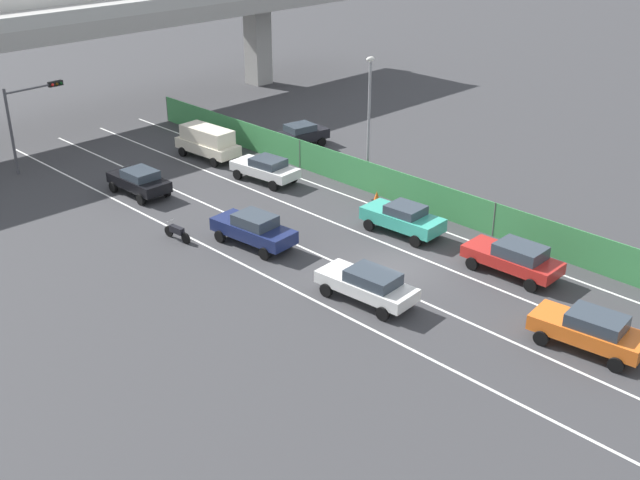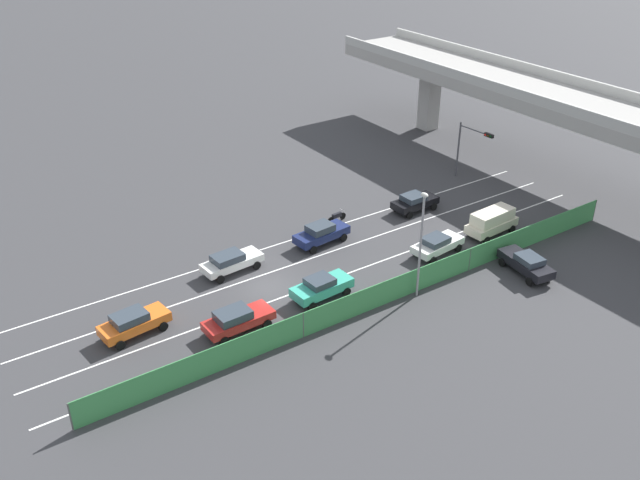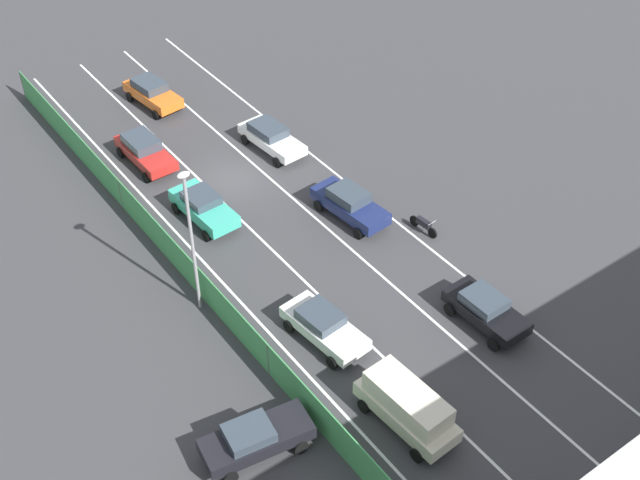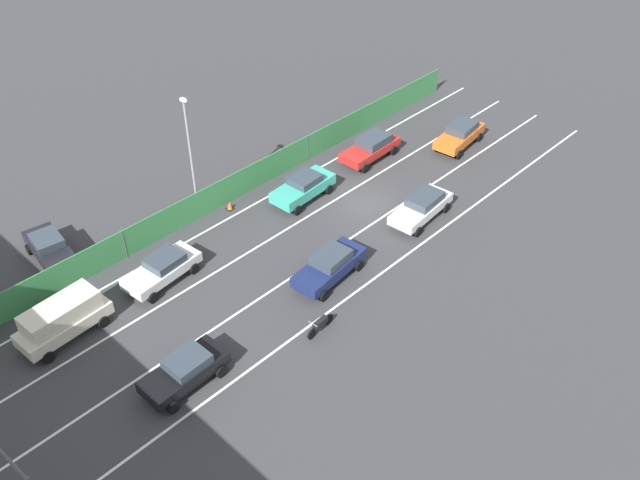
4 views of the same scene
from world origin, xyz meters
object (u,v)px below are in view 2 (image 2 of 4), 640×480
at_px(car_sedan_black, 415,202).
at_px(car_hatchback_white, 437,244).
at_px(car_van_cream, 492,221).
at_px(traffic_light, 471,142).
at_px(street_lamp, 421,236).
at_px(car_taxi_orange, 133,322).
at_px(car_taxi_teal, 322,287).
at_px(car_sedan_white, 231,261).
at_px(car_sedan_navy, 321,233).
at_px(motorcycle, 337,216).
at_px(parked_sedan_dark, 526,263).
at_px(traffic_cone, 389,293).
at_px(car_sedan_red, 237,319).

distance_m(car_sedan_black, car_hatchback_white, 7.66).
relative_size(car_van_cream, car_sedan_black, 1.13).
relative_size(car_sedan_black, traffic_light, 0.78).
height_order(traffic_light, street_lamp, street_lamp).
bearing_deg(car_taxi_orange, car_taxi_teal, 75.19).
height_order(car_sedan_white, car_sedan_navy, car_sedan_navy).
bearing_deg(street_lamp, car_sedan_navy, -172.63).
xyz_separation_m(car_van_cream, car_taxi_teal, (-0.02, -16.88, -0.30)).
height_order(car_sedan_navy, car_sedan_black, car_sedan_navy).
bearing_deg(car_sedan_white, car_hatchback_white, 65.43).
bearing_deg(car_sedan_navy, traffic_light, 97.52).
relative_size(car_sedan_navy, car_sedan_black, 1.13).
xyz_separation_m(car_taxi_teal, street_lamp, (3.54, 5.74, 3.86)).
bearing_deg(car_taxi_teal, street_lamp, 58.34).
distance_m(car_taxi_orange, car_sedan_white, 9.49).
xyz_separation_m(car_sedan_black, motorcycle, (-2.17, -6.81, -0.43)).
bearing_deg(traffic_light, car_taxi_orange, -80.88).
distance_m(car_hatchback_white, parked_sedan_dark, 6.84).
distance_m(car_taxi_teal, parked_sedan_dark, 15.53).
distance_m(car_sedan_white, traffic_light, 26.94).
relative_size(car_taxi_orange, motorcycle, 2.39).
xyz_separation_m(car_sedan_navy, street_lamp, (10.07, 1.30, 3.83)).
bearing_deg(traffic_cone, car_taxi_orange, -109.38).
xyz_separation_m(car_sedan_white, traffic_light, (-2.29, 26.67, 3.03)).
xyz_separation_m(car_sedan_red, car_taxi_teal, (-0.13, 6.73, 0.00)).
xyz_separation_m(car_taxi_teal, car_hatchback_white, (-0.06, 10.94, -0.04)).
relative_size(traffic_light, street_lamp, 0.69).
bearing_deg(parked_sedan_dark, car_taxi_orange, -108.80).
bearing_deg(car_sedan_black, car_sedan_navy, -88.33).
bearing_deg(traffic_light, car_van_cream, -34.56).
bearing_deg(car_van_cream, parked_sedan_dark, -23.13).
bearing_deg(parked_sedan_dark, traffic_cone, -107.85).
relative_size(car_sedan_red, car_sedan_white, 0.98).
distance_m(motorcycle, traffic_light, 15.74).
distance_m(car_taxi_orange, car_hatchback_white, 23.60).
height_order(parked_sedan_dark, traffic_light, traffic_light).
relative_size(car_sedan_white, traffic_cone, 8.60).
bearing_deg(car_taxi_orange, motorcycle, 105.78).
height_order(car_taxi_teal, traffic_cone, car_taxi_teal).
xyz_separation_m(car_taxi_teal, traffic_light, (-8.99, 23.09, 3.00)).
relative_size(car_taxi_orange, car_hatchback_white, 1.02).
distance_m(car_sedan_white, street_lamp, 14.39).
relative_size(car_sedan_white, car_sedan_black, 1.13).
bearing_deg(car_sedan_black, car_hatchback_white, -28.01).
bearing_deg(motorcycle, traffic_light, 90.01).
xyz_separation_m(car_sedan_black, traffic_light, (-2.17, 8.55, 3.02)).
distance_m(car_sedan_black, motorcycle, 7.16).
height_order(car_taxi_teal, street_lamp, street_lamp).
bearing_deg(street_lamp, traffic_light, 125.85).
bearing_deg(car_sedan_red, car_taxi_orange, -120.94).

